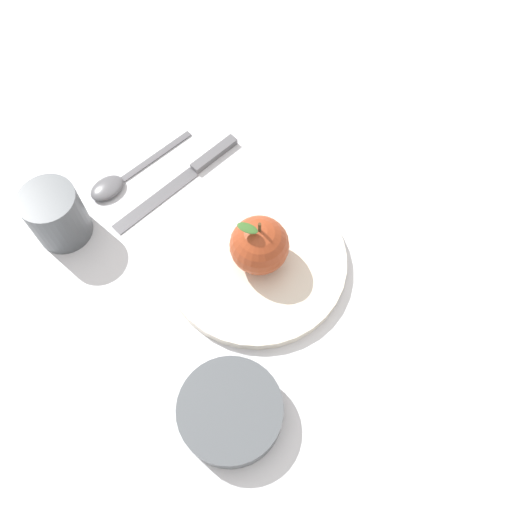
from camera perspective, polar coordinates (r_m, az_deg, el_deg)
name	(u,v)px	position (r m, az deg, el deg)	size (l,w,h in m)	color
ground_plane	(247,259)	(0.67, -1.00, -0.27)	(2.40, 2.40, 0.00)	silver
dinner_plate	(256,260)	(0.66, 0.00, -0.44)	(0.22, 0.22, 0.01)	silver
apple	(259,245)	(0.62, 0.36, 1.14)	(0.07, 0.07, 0.08)	#9E3D1E
side_bowl	(230,411)	(0.59, -2.76, -16.17)	(0.11, 0.11, 0.03)	#4C5156
cup	(55,213)	(0.70, -20.62, 4.27)	(0.07, 0.07, 0.08)	#4C5156
knife	(189,174)	(0.74, -7.21, 8.66)	(0.19, 0.12, 0.01)	#59595E
spoon	(118,181)	(0.75, -14.51, 7.76)	(0.15, 0.10, 0.01)	#59595E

